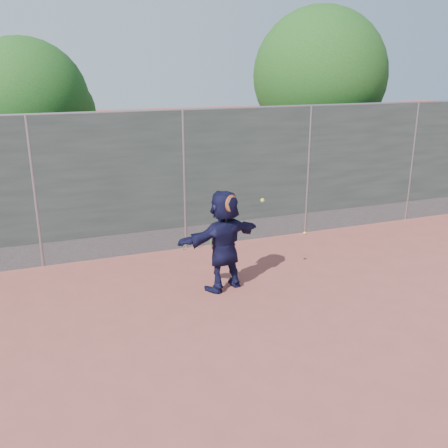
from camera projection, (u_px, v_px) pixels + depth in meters
name	position (u px, v px, depth m)	size (l,w,h in m)	color
ground	(248.00, 319.00, 7.96)	(80.00, 80.00, 0.00)	#9E4C42
player	(224.00, 240.00, 8.81)	(1.70, 0.54, 1.83)	black
ball_ground	(305.00, 233.00, 11.92)	(0.07, 0.07, 0.07)	yellow
fence	(184.00, 178.00, 10.59)	(20.00, 0.06, 3.03)	#38423D
swing_action	(234.00, 204.00, 8.45)	(0.74, 0.17, 0.51)	#CD5113
tree_right	(324.00, 79.00, 13.59)	(3.78, 3.60, 5.39)	#382314
tree_left	(33.00, 106.00, 11.94)	(3.15, 3.00, 4.53)	#382314
weed_clump	(200.00, 242.00, 11.03)	(0.68, 0.07, 0.30)	#387226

